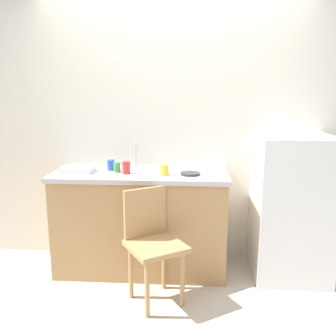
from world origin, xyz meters
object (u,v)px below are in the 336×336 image
at_px(refrigerator, 291,207).
at_px(dish_tray, 78,169).
at_px(cup_blue, 111,165).
at_px(cup_green, 117,167).
at_px(hotplate, 190,174).
at_px(chair, 152,240).
at_px(cup_yellow, 164,170).
at_px(cup_red, 126,168).

relative_size(refrigerator, dish_tray, 4.53).
distance_m(cup_blue, cup_green, 0.10).
height_order(refrigerator, cup_green, refrigerator).
bearing_deg(cup_blue, hotplate, -10.72).
distance_m(chair, dish_tray, 0.97).
xyz_separation_m(hotplate, cup_blue, (-0.72, 0.14, 0.04)).
bearing_deg(cup_yellow, cup_green, 168.77).
bearing_deg(cup_blue, cup_yellow, -17.63).
distance_m(refrigerator, cup_green, 1.59).
bearing_deg(refrigerator, cup_blue, 177.61).
distance_m(refrigerator, cup_red, 1.50).
xyz_separation_m(cup_blue, cup_yellow, (0.50, -0.16, -0.00)).
bearing_deg(hotplate, dish_tray, 177.52).
height_order(dish_tray, hotplate, dish_tray).
relative_size(refrigerator, cup_green, 14.01).
xyz_separation_m(hotplate, cup_red, (-0.56, 0.01, 0.04)).
relative_size(cup_green, cup_yellow, 1.02).
bearing_deg(cup_blue, cup_green, -45.75).
bearing_deg(chair, hotplate, 23.13).
bearing_deg(cup_green, cup_red, -31.29).
xyz_separation_m(refrigerator, chair, (-1.18, -0.49, -0.14)).
relative_size(refrigerator, cup_red, 11.75).
bearing_deg(cup_red, chair, -57.68).
relative_size(dish_tray, cup_yellow, 3.17).
distance_m(refrigerator, chair, 1.29).
relative_size(refrigerator, chair, 1.43).
height_order(refrigerator, cup_red, refrigerator).
bearing_deg(dish_tray, cup_yellow, -4.82).
height_order(refrigerator, hotplate, refrigerator).
bearing_deg(cup_blue, dish_tray, -161.57).
xyz_separation_m(hotplate, cup_green, (-0.65, 0.06, 0.04)).
height_order(refrigerator, dish_tray, refrigerator).
bearing_deg(cup_blue, refrigerator, -2.39).
relative_size(dish_tray, cup_green, 3.09).
height_order(hotplate, cup_green, cup_green).
bearing_deg(dish_tray, refrigerator, 0.79).
xyz_separation_m(chair, dish_tray, (-0.72, 0.47, 0.46)).
relative_size(refrigerator, cup_yellow, 14.36).
relative_size(hotplate, cup_red, 1.57).
bearing_deg(cup_yellow, cup_red, 175.14).
relative_size(dish_tray, hotplate, 1.65).
relative_size(cup_green, cup_red, 0.84).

